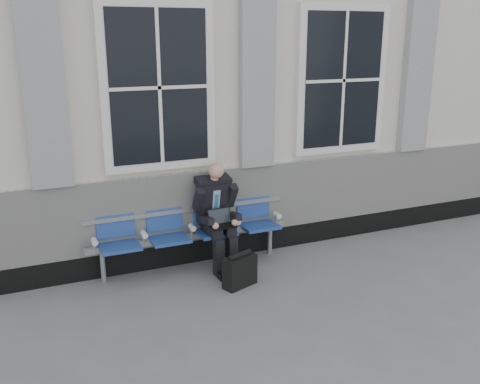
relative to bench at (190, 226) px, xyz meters
name	(u,v)px	position (x,y,z in m)	size (l,w,h in m)	color
ground	(375,283)	(1.85, -1.32, -0.55)	(70.00, 70.00, 0.00)	slate
station_building	(254,73)	(1.84, 2.15, 1.67)	(14.40, 4.40, 4.49)	silver
bench	(190,226)	(0.00, 0.00, 0.00)	(2.60, 0.47, 0.91)	#9EA0A3
businessman	(217,211)	(0.31, -0.13, 0.19)	(0.54, 0.72, 1.35)	black
briefcase	(240,271)	(0.35, -0.75, -0.36)	(0.45, 0.31, 0.42)	black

